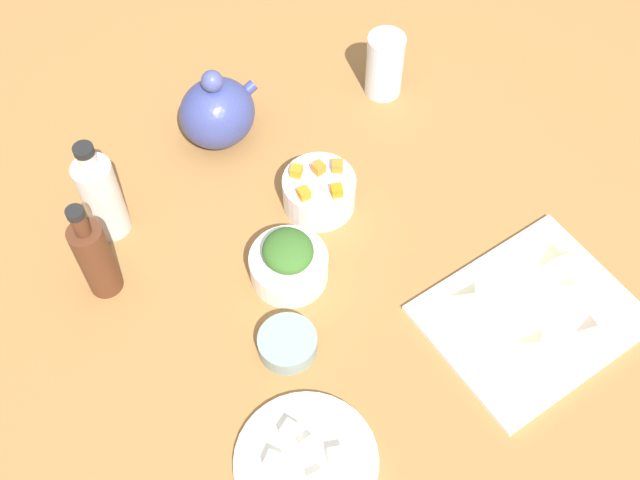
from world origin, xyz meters
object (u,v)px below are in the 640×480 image
object	(u,v)px
plate_tofu	(306,462)
bowl_carrots	(319,192)
drinking_glass_0	(385,65)
bottle_1	(101,196)
bottle_0	(95,257)
cutting_board	(531,316)
bowl_greens	(289,266)
bowl_small_side	(287,344)
teapot	(217,113)

from	to	relation	value
plate_tofu	bowl_carrots	size ratio (longest dim) A/B	1.65
drinking_glass_0	bottle_1	bearing A→B (deg)	179.12
plate_tofu	bowl_carrots	world-z (taller)	bowl_carrots
bottle_0	drinking_glass_0	world-z (taller)	bottle_0
cutting_board	bowl_greens	xyz separation A→B (cm)	(-26.26, 27.93, 2.09)
bowl_greens	bottle_0	xyz separation A→B (cm)	(-24.79, 15.01, 5.61)
plate_tofu	bottle_0	world-z (taller)	bottle_0
cutting_board	plate_tofu	size ratio (longest dim) A/B	1.54
bottle_0	bottle_1	size ratio (longest dim) A/B	1.00
bowl_small_side	teapot	bearing A→B (deg)	72.47
bottle_1	drinking_glass_0	world-z (taller)	bottle_1
cutting_board	bowl_carrots	size ratio (longest dim) A/B	2.53
bowl_small_side	bottle_1	world-z (taller)	bottle_1
bottle_0	bottle_1	world-z (taller)	same
plate_tofu	bowl_greens	size ratio (longest dim) A/B	1.62
bottle_0	cutting_board	bearing A→B (deg)	-40.07
plate_tofu	bottle_1	xyz separation A→B (cm)	(-3.95, 51.42, 7.82)
cutting_board	bottle_1	world-z (taller)	bottle_1
bowl_greens	bottle_1	xyz separation A→B (cm)	(-18.91, 24.64, 5.83)
bowl_small_side	plate_tofu	bearing A→B (deg)	-115.34
cutting_board	bowl_carrots	world-z (taller)	bowl_carrots
bottle_1	plate_tofu	bearing A→B (deg)	-85.61
plate_tofu	drinking_glass_0	size ratio (longest dim) A/B	1.59
bowl_carrots	bowl_small_side	size ratio (longest dim) A/B	1.36
plate_tofu	bowl_greens	world-z (taller)	bowl_greens
bowl_small_side	bottle_0	world-z (taller)	bottle_0
bowl_carrots	bottle_0	size ratio (longest dim) A/B	0.60
cutting_board	bottle_1	bearing A→B (deg)	130.67
bowl_greens	bowl_carrots	world-z (taller)	bowl_carrots
bottle_0	drinking_glass_0	bearing A→B (deg)	8.07
bowl_small_side	teapot	world-z (taller)	teapot
bottle_0	bowl_carrots	bearing A→B (deg)	-9.46
cutting_board	teapot	xyz separation A→B (cm)	(-20.39, 59.08, 5.96)
bowl_greens	bottle_1	size ratio (longest dim) A/B	0.61
plate_tofu	bowl_carrots	xyz separation A→B (cm)	(27.04, 35.65, 2.51)
bottle_0	bowl_greens	bearing A→B (deg)	-31.20
plate_tofu	drinking_glass_0	xyz separation A→B (cm)	(52.03, 50.57, 5.73)
drinking_glass_0	teapot	bearing A→B (deg)	166.71
cutting_board	drinking_glass_0	size ratio (longest dim) A/B	2.45
bowl_greens	teapot	xyz separation A→B (cm)	(5.86, 31.15, 3.87)
bowl_carrots	bottle_0	xyz separation A→B (cm)	(-36.86, 6.14, 5.10)
bottle_0	bottle_1	xyz separation A→B (cm)	(5.87, 9.63, 0.22)
bowl_carrots	bowl_small_side	bearing A→B (deg)	-134.77
teapot	bottle_0	size ratio (longest dim) A/B	0.79
bowl_greens	drinking_glass_0	xyz separation A→B (cm)	(37.07, 23.78, 3.73)
plate_tofu	bottle_0	bearing A→B (deg)	103.22
bowl_small_side	bottle_1	bearing A→B (deg)	108.09
bowl_carrots	teapot	xyz separation A→B (cm)	(-6.22, 22.29, 3.36)
bowl_small_side	drinking_glass_0	world-z (taller)	drinking_glass_0
bowl_greens	bottle_1	distance (cm)	31.61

